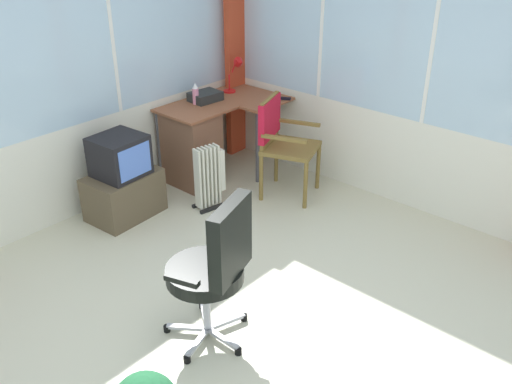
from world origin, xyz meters
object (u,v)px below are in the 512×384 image
wooden_armchair (279,134)px  tv_remote (284,98)px  paper_tray (205,96)px  tv_on_stand (123,181)px  space_heater (210,177)px  spray_bottle (196,94)px  desk (195,143)px  desk_lamp (238,69)px  office_chair (215,263)px

wooden_armchair → tv_remote: bearing=34.5°
paper_tray → tv_on_stand: size_ratio=0.39×
paper_tray → space_heater: size_ratio=0.49×
paper_tray → spray_bottle: bearing=-179.6°
spray_bottle → desk: bearing=-144.8°
tv_remote → tv_on_stand: 1.84m
spray_bottle → tv_on_stand: spray_bottle is taller
desk → desk_lamp: 0.93m
office_chair → desk_lamp: bearing=40.2°
desk → tv_on_stand: (-0.91, -0.03, -0.07)m
spray_bottle → tv_on_stand: (-1.04, -0.12, -0.54)m
tv_remote → spray_bottle: bearing=111.2°
office_chair → tv_on_stand: size_ratio=1.34×
office_chair → spray_bottle: bearing=49.3°
wooden_armchair → space_heater: (-0.65, 0.29, -0.31)m
wooden_armchair → office_chair: (-1.88, -1.04, -0.02)m
paper_tray → wooden_armchair: size_ratio=0.31×
paper_tray → wooden_armchair: (0.11, -0.88, -0.20)m
office_chair → space_heater: office_chair is taller
desk_lamp → wooden_armchair: 0.99m
space_heater → tv_on_stand: bearing=143.4°
desk → office_chair: (-1.52, -1.82, 0.19)m
paper_tray → wooden_armchair: bearing=-82.9°
desk_lamp → spray_bottle: desk_lamp is taller
desk → space_heater: desk is taller
paper_tray → space_heater: 0.95m
desk → paper_tray: bearing=19.4°
office_chair → tv_remote: bearing=29.9°
tv_remote → paper_tray: (-0.55, 0.57, 0.03)m
tv_on_stand → desk_lamp: bearing=2.9°
spray_bottle → wooden_armchair: (0.24, -0.87, -0.26)m
spray_bottle → office_chair: bearing=-130.7°
desk → tv_remote: (0.81, -0.48, 0.37)m
tv_remote → office_chair: size_ratio=0.14×
desk_lamp → tv_remote: desk_lamp is taller
desk_lamp → paper_tray: size_ratio=1.24×
tv_remote → space_heater: (-1.09, -0.02, -0.48)m
wooden_armchair → office_chair: 2.15m
office_chair → desk: bearing=50.2°
space_heater → office_chair: bearing=-133.1°
office_chair → tv_on_stand: office_chair is taller
paper_tray → wooden_armchair: 0.91m
space_heater → desk: bearing=60.6°
desk_lamp → office_chair: desk_lamp is taller
desk_lamp → tv_on_stand: 1.75m
tv_on_stand → paper_tray: bearing=5.8°
tv_remote → desk: bearing=120.4°
office_chair → tv_on_stand: bearing=71.4°
tv_on_stand → space_heater: tv_on_stand is taller
tv_remote → spray_bottle: (-0.68, 0.57, 0.09)m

